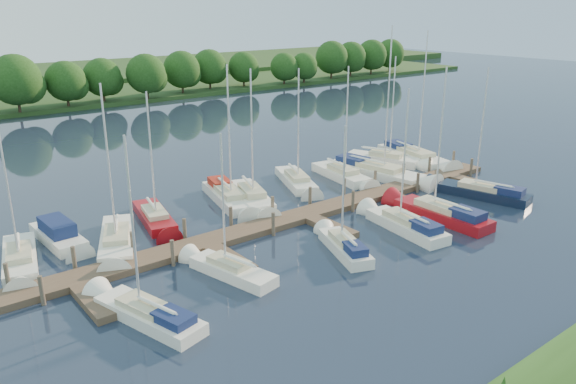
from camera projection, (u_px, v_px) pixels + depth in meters
ground at (388, 255)px, 33.72m from camera, size 260.00×260.00×0.00m
dock at (309, 218)px, 39.11m from camera, size 40.00×6.00×0.40m
mooring_pilings at (299, 208)px, 39.82m from camera, size 38.24×2.84×2.00m
far_shore at (36, 97)px, 89.57m from camera, size 180.00×30.00×0.60m
treeline at (50, 81)px, 77.90m from camera, size 145.13×10.06×8.14m
sailboat_n_0 at (20, 262)px, 32.30m from camera, size 3.20×7.61×9.58m
motorboat at (60, 238)px, 35.32m from camera, size 2.10×6.38×1.89m
sailboat_n_2 at (117, 243)px, 34.88m from camera, size 4.70×8.17×10.47m
sailboat_n_3 at (156, 219)px, 38.66m from camera, size 3.04×7.48×9.40m
sailboat_n_4 at (229, 199)px, 42.55m from camera, size 3.61×8.53×10.78m
sailboat_n_5 at (252, 200)px, 42.52m from camera, size 4.01×8.14×10.55m
sailboat_n_6 at (297, 182)px, 46.68m from camera, size 4.24×7.76×10.00m
sailboat_n_7 at (343, 176)px, 48.27m from camera, size 2.85×7.88×10.04m
sailboat_n_8 at (380, 173)px, 49.00m from camera, size 3.78×10.60×13.21m
sailboat_n_9 at (387, 161)px, 53.07m from camera, size 4.36×7.95×10.37m
sailboat_n_10 at (415, 157)px, 54.15m from camera, size 4.11×10.13×12.60m
sailboat_s_0 at (146, 314)px, 26.77m from camera, size 3.30×7.38×9.30m
sailboat_s_1 at (229, 271)px, 31.19m from camera, size 2.69×6.53×8.39m
sailboat_s_2 at (344, 247)px, 34.10m from camera, size 3.22×6.17×8.11m
sailboat_s_3 at (404, 225)px, 37.42m from camera, size 2.67×7.66×9.76m
sailboat_s_4 at (439, 214)px, 39.42m from camera, size 2.06×8.46×10.91m
sailboat_s_5 at (480, 193)px, 43.86m from camera, size 3.52×8.16×10.38m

